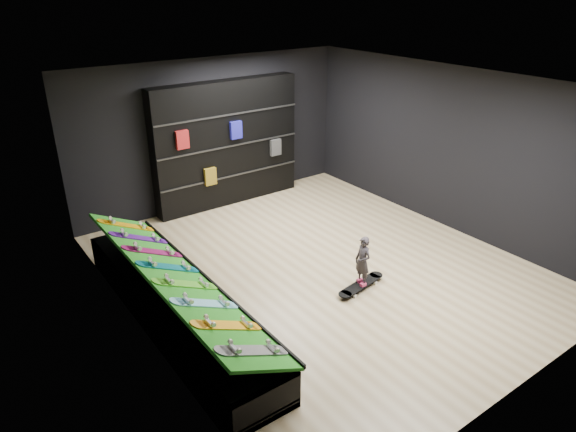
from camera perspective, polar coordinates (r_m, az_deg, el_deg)
floor at (r=8.56m, az=3.51°, el=-5.72°), size 6.00×7.00×0.01m
ceiling at (r=7.51m, az=4.12°, el=14.44°), size 6.00×7.00×0.01m
wall_back at (r=10.70m, az=-8.33°, el=9.12°), size 6.00×0.02×3.00m
wall_front at (r=5.93m, az=25.90°, el=-6.55°), size 6.00×0.02×3.00m
wall_left at (r=6.57m, az=-16.90°, el=-1.98°), size 0.02×7.00×3.00m
wall_right at (r=10.00m, az=17.31°, el=7.15°), size 0.02×7.00×3.00m
display_rack at (r=7.32m, az=-12.36°, el=-9.85°), size 0.90×4.50×0.50m
turf_ramp at (r=7.09m, az=-12.33°, el=-6.65°), size 0.92×4.50×0.46m
back_shelving at (r=10.70m, az=-6.83°, el=7.97°), size 3.20×0.37×2.56m
floor_skateboard at (r=8.06m, az=8.11°, el=-7.74°), size 1.00×0.37×0.09m
child at (r=7.91m, az=8.23°, el=-5.98°), size 0.14×0.19×0.48m
display_board_0 at (r=5.67m, az=-3.95°, el=-14.68°), size 0.93×0.22×0.50m
display_board_1 at (r=6.05m, az=-6.76°, el=-11.96°), size 0.93×0.22×0.50m
display_board_2 at (r=6.44m, az=-9.19°, el=-9.55°), size 0.93×0.22×0.50m
display_board_3 at (r=6.86m, az=-11.30°, el=-7.41°), size 0.93×0.22×0.50m
display_board_4 at (r=7.30m, az=-13.15°, el=-5.51°), size 0.93×0.22×0.50m
display_board_5 at (r=7.74m, az=-14.77°, el=-3.83°), size 0.93×0.22×0.50m
display_board_6 at (r=8.20m, az=-16.21°, el=-2.33°), size 0.93×0.22×0.50m
display_board_7 at (r=8.67m, az=-17.50°, el=-0.98°), size 0.93×0.22×0.50m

